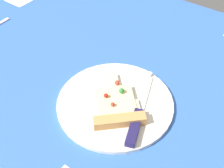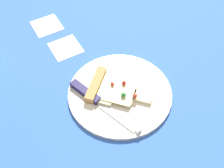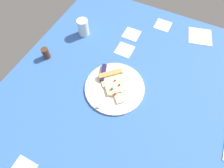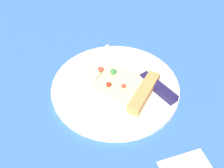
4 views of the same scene
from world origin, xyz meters
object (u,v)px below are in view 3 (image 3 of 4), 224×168
pizza_slice (113,82)px  napkin (200,36)px  plate (115,88)px  drinking_glass (83,27)px  knife (102,81)px  pepper_shaker (46,53)px

pizza_slice → napkin: 59.90cm
plate → drinking_glass: drinking_glass is taller
knife → pepper_shaker: bearing=-21.5°
pepper_shaker → pizza_slice: bearing=-179.1°
plate → knife: 7.05cm
plate → napkin: (-29.35, -52.99, -0.31)cm
plate → napkin: size_ratio=2.23×
pizza_slice → knife: pizza_slice is taller
plate → pepper_shaker: size_ratio=4.71×
pepper_shaker → napkin: 87.39cm
drinking_glass → plate: bearing=142.1°
plate → napkin: bearing=-119.0°
plate → napkin: plate is taller
plate → pizza_slice: (1.77, -1.82, 1.31)cm
pizza_slice → drinking_glass: size_ratio=1.88×
pizza_slice → pepper_shaker: (39.24, 0.61, 1.26)cm
pizza_slice → drinking_glass: 38.32cm
knife → napkin: knife is taller
knife → pepper_shaker: pepper_shaker is taller
drinking_glass → napkin: drinking_glass is taller
knife → napkin: bearing=-144.1°
plate → pizza_slice: 2.86cm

